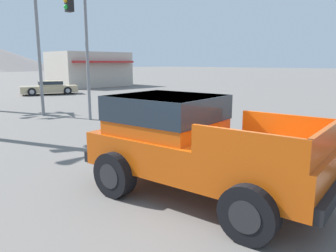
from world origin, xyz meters
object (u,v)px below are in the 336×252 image
at_px(traffic_light_main, 50,30).
at_px(orange_pickup_truck, 190,140).
at_px(street_lamp_post, 85,9).
at_px(parked_car_tan, 49,87).

bearing_deg(traffic_light_main, orange_pickup_truck, -12.49).
bearing_deg(orange_pickup_truck, street_lamp_post, 62.34).
bearing_deg(street_lamp_post, traffic_light_main, 127.16).
relative_size(parked_car_tan, traffic_light_main, 0.82).
xyz_separation_m(orange_pickup_truck, parked_car_tan, (7.89, 22.83, -0.54)).
xyz_separation_m(orange_pickup_truck, traffic_light_main, (2.36, 10.66, 3.03)).
bearing_deg(street_lamp_post, parked_car_tan, 71.71).
bearing_deg(traffic_light_main, parked_car_tan, 155.57).
xyz_separation_m(traffic_light_main, street_lamp_post, (1.05, -1.38, 0.89)).
bearing_deg(orange_pickup_truck, parked_car_tan, 63.45).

